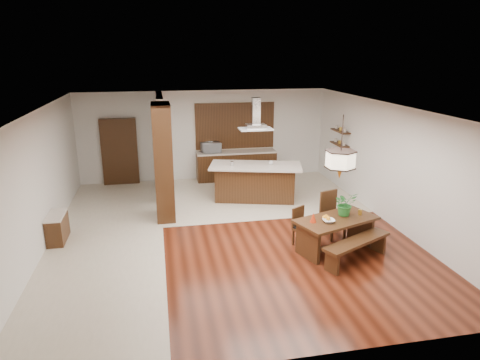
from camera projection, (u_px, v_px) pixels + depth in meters
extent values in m
plane|color=#3B150A|center=(228.00, 231.00, 10.12)|extent=(9.00, 9.00, 0.00)
cube|color=white|center=(226.00, 108.00, 9.28)|extent=(8.00, 9.00, 0.04)
cube|color=silver|center=(204.00, 136.00, 13.93)|extent=(8.00, 0.04, 2.90)
cube|color=silver|center=(285.00, 266.00, 5.47)|extent=(8.00, 0.04, 2.90)
cube|color=silver|center=(39.00, 182.00, 8.96)|extent=(0.04, 9.00, 2.90)
cube|color=silver|center=(388.00, 164.00, 10.44)|extent=(0.04, 9.00, 2.90)
cube|color=beige|center=(107.00, 240.00, 9.61)|extent=(2.50, 9.00, 0.01)
cube|color=beige|center=(255.00, 194.00, 12.70)|extent=(5.50, 4.00, 0.01)
cube|color=#361C0D|center=(226.00, 109.00, 9.29)|extent=(8.00, 9.00, 0.02)
cube|color=black|center=(163.00, 162.00, 10.57)|extent=(0.45, 1.00, 2.90)
cube|color=silver|center=(162.00, 145.00, 12.54)|extent=(0.18, 2.40, 2.90)
cube|color=black|center=(57.00, 228.00, 9.51)|extent=(0.37, 0.88, 0.63)
cube|color=black|center=(120.00, 152.00, 13.45)|extent=(1.10, 0.20, 2.10)
cube|color=black|center=(236.00, 166.00, 14.12)|extent=(2.60, 0.60, 0.90)
cube|color=beige|center=(236.00, 152.00, 13.98)|extent=(2.60, 0.62, 0.05)
cube|color=brown|center=(235.00, 126.00, 13.99)|extent=(2.60, 0.08, 1.50)
cube|color=black|center=(340.00, 144.00, 12.87)|extent=(0.26, 0.90, 0.04)
cube|color=black|center=(340.00, 131.00, 12.76)|extent=(0.26, 0.90, 0.04)
cube|color=black|center=(336.00, 220.00, 8.98)|extent=(1.92, 1.40, 0.06)
cube|color=black|center=(308.00, 243.00, 8.71)|extent=(0.31, 0.68, 0.66)
cube|color=black|center=(360.00, 228.00, 9.45)|extent=(0.31, 0.68, 0.66)
imported|color=#246C29|center=(345.00, 204.00, 9.08)|extent=(0.52, 0.46, 0.52)
imported|color=beige|center=(329.00, 221.00, 8.76)|extent=(0.27, 0.27, 0.06)
cone|color=red|center=(313.00, 217.00, 8.74)|extent=(0.17, 0.17, 0.21)
cylinder|color=gold|center=(360.00, 212.00, 9.16)|extent=(0.09, 0.09, 0.11)
cube|color=black|center=(255.00, 183.00, 12.13)|extent=(2.34, 1.38, 0.99)
cube|color=beige|center=(256.00, 166.00, 11.92)|extent=(2.73, 1.73, 0.06)
imported|color=silver|center=(271.00, 163.00, 11.94)|extent=(0.17, 0.17, 0.10)
imported|color=#BABCC2|center=(211.00, 148.00, 13.75)|extent=(0.67, 0.52, 0.33)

